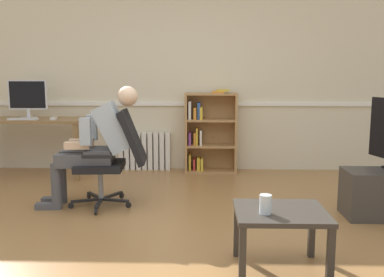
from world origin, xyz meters
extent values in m
plane|color=olive|center=(0.00, 0.00, 0.00)|extent=(18.00, 18.00, 0.00)
cube|color=beige|center=(0.00, 2.65, 1.35)|extent=(12.00, 0.10, 2.70)
cube|color=white|center=(0.00, 2.58, 0.92)|extent=(12.00, 0.03, 0.05)
cube|color=olive|center=(-1.32, 1.89, 0.36)|extent=(0.06, 0.06, 0.72)
cube|color=olive|center=(-1.32, 2.41, 0.36)|extent=(0.06, 0.06, 0.72)
cube|color=olive|center=(-1.98, 2.15, 0.74)|extent=(1.38, 0.60, 0.04)
cube|color=silver|center=(-2.04, 2.21, 0.76)|extent=(0.18, 0.14, 0.01)
cube|color=silver|center=(-2.04, 2.23, 0.82)|extent=(0.04, 0.02, 0.10)
cube|color=silver|center=(-2.04, 2.23, 1.06)|extent=(0.51, 0.02, 0.39)
cube|color=black|center=(-2.04, 2.22, 1.06)|extent=(0.47, 0.00, 0.35)
cube|color=silver|center=(-2.02, 2.01, 0.77)|extent=(0.36, 0.12, 0.02)
cube|color=white|center=(-1.64, 2.03, 0.77)|extent=(0.06, 0.10, 0.03)
cube|color=#AD7F4C|center=(0.03, 2.42, 0.54)|extent=(0.03, 0.28, 1.08)
cube|color=#AD7F4C|center=(0.69, 2.42, 0.54)|extent=(0.03, 0.28, 1.08)
cube|color=#AD7F4C|center=(0.36, 2.56, 0.54)|extent=(0.67, 0.02, 1.08)
cube|color=#AD7F4C|center=(0.36, 2.42, 0.01)|extent=(0.63, 0.28, 0.03)
cube|color=#AD7F4C|center=(0.36, 2.42, 0.36)|extent=(0.63, 0.28, 0.03)
cube|color=#AD7F4C|center=(0.36, 2.42, 0.71)|extent=(0.63, 0.28, 0.03)
cube|color=#AD7F4C|center=(0.36, 2.42, 1.06)|extent=(0.63, 0.28, 0.03)
cube|color=gold|center=(0.08, 2.44, 0.13)|extent=(0.03, 0.19, 0.21)
cube|color=#89428E|center=(0.08, 2.42, 0.46)|extent=(0.03, 0.19, 0.17)
cube|color=white|center=(0.08, 2.41, 0.85)|extent=(0.03, 0.19, 0.24)
cube|color=red|center=(0.14, 2.43, 0.10)|extent=(0.03, 0.19, 0.15)
cube|color=orange|center=(0.14, 2.44, 0.46)|extent=(0.03, 0.19, 0.16)
cube|color=orange|center=(0.15, 2.41, 0.81)|extent=(0.04, 0.19, 0.16)
cube|color=gold|center=(0.19, 2.43, 0.11)|extent=(0.04, 0.19, 0.17)
cube|color=gold|center=(0.17, 2.43, 0.49)|extent=(0.02, 0.19, 0.23)
cube|color=#2D519E|center=(0.20, 2.43, 0.84)|extent=(0.04, 0.19, 0.22)
cube|color=gold|center=(0.24, 2.40, 0.11)|extent=(0.03, 0.19, 0.17)
cube|color=white|center=(0.22, 2.41, 0.48)|extent=(0.03, 0.19, 0.20)
cube|color=gold|center=(0.23, 2.41, 0.81)|extent=(0.04, 0.19, 0.16)
cube|color=orange|center=(0.45, 2.41, 1.09)|extent=(0.16, 0.22, 0.02)
cube|color=gold|center=(0.51, 2.41, 1.11)|extent=(0.16, 0.22, 0.02)
cube|color=white|center=(-0.89, 2.54, 0.26)|extent=(0.06, 0.08, 0.53)
cube|color=white|center=(-0.81, 2.54, 0.26)|extent=(0.06, 0.08, 0.53)
cube|color=white|center=(-0.73, 2.54, 0.26)|extent=(0.06, 0.08, 0.53)
cube|color=white|center=(-0.65, 2.54, 0.26)|extent=(0.06, 0.08, 0.53)
cube|color=white|center=(-0.56, 2.54, 0.26)|extent=(0.06, 0.08, 0.53)
cube|color=white|center=(-0.48, 2.54, 0.26)|extent=(0.06, 0.08, 0.53)
cube|color=white|center=(-0.40, 2.54, 0.26)|extent=(0.06, 0.08, 0.53)
cube|color=white|center=(-0.32, 2.54, 0.26)|extent=(0.06, 0.08, 0.53)
cube|color=white|center=(-0.24, 2.54, 0.26)|extent=(0.06, 0.08, 0.53)
cube|color=black|center=(-0.77, 0.74, 0.07)|extent=(0.06, 0.30, 0.02)
cylinder|color=black|center=(-0.76, 0.59, 0.03)|extent=(0.03, 0.06, 0.06)
cube|color=black|center=(-0.63, 0.85, 0.07)|extent=(0.30, 0.11, 0.02)
cylinder|color=black|center=(-0.49, 0.82, 0.03)|extent=(0.06, 0.03, 0.06)
cube|color=black|center=(-0.70, 1.02, 0.07)|extent=(0.19, 0.27, 0.02)
cylinder|color=black|center=(-0.62, 1.15, 0.03)|extent=(0.05, 0.06, 0.06)
cube|color=black|center=(-0.87, 1.01, 0.07)|extent=(0.22, 0.25, 0.02)
cylinder|color=black|center=(-0.97, 1.12, 0.03)|extent=(0.05, 0.06, 0.06)
cube|color=black|center=(-0.92, 0.83, 0.07)|extent=(0.29, 0.15, 0.02)
cylinder|color=black|center=(-1.06, 0.78, 0.03)|extent=(0.06, 0.04, 0.06)
cylinder|color=gray|center=(-0.78, 0.89, 0.23)|extent=(0.05, 0.05, 0.30)
cube|color=black|center=(-0.78, 0.89, 0.41)|extent=(0.49, 0.49, 0.07)
cube|color=black|center=(-0.45, 0.91, 0.71)|extent=(0.29, 0.45, 0.54)
cube|color=black|center=(-0.78, 1.15, 0.56)|extent=(0.28, 0.06, 0.03)
cube|color=black|center=(-0.74, 0.63, 0.56)|extent=(0.28, 0.06, 0.03)
cube|color=#4C4C51|center=(-0.78, 0.89, 0.52)|extent=(0.28, 0.36, 0.14)
cube|color=#A3B2C1|center=(-0.63, 0.90, 0.80)|extent=(0.41, 0.37, 0.52)
sphere|color=beige|center=(-0.49, 0.91, 1.11)|extent=(0.20, 0.20, 0.20)
cube|color=white|center=(-1.06, 0.87, 0.62)|extent=(0.15, 0.05, 0.02)
cube|color=#4C4C51|center=(-0.99, 0.98, 0.49)|extent=(0.43, 0.16, 0.13)
cylinder|color=#4C4C51|center=(-1.20, 0.96, 0.23)|extent=(0.10, 0.10, 0.46)
cube|color=#4C4C51|center=(-1.30, 0.96, 0.03)|extent=(0.23, 0.10, 0.06)
cube|color=#4C4C51|center=(-0.98, 0.78, 0.49)|extent=(0.43, 0.16, 0.13)
cylinder|color=#4C4C51|center=(-1.19, 0.76, 0.23)|extent=(0.10, 0.10, 0.46)
cube|color=#4C4C51|center=(-1.29, 0.76, 0.03)|extent=(0.23, 0.10, 0.06)
cube|color=#A3B2C1|center=(-0.89, 1.04, 0.78)|extent=(0.11, 0.09, 0.26)
cube|color=beige|center=(-0.98, 0.97, 0.64)|extent=(0.24, 0.09, 0.07)
cube|color=#A3B2C1|center=(-0.87, 0.72, 0.78)|extent=(0.11, 0.09, 0.26)
cube|color=beige|center=(-0.97, 0.78, 0.64)|extent=(0.24, 0.09, 0.07)
cube|color=#332D28|center=(0.51, -0.74, 0.20)|extent=(0.04, 0.04, 0.39)
cube|color=#332D28|center=(1.05, -0.74, 0.20)|extent=(0.04, 0.04, 0.39)
cube|color=#332D28|center=(1.05, -0.28, 0.20)|extent=(0.04, 0.04, 0.39)
cube|color=#332D28|center=(0.51, -0.28, 0.20)|extent=(0.04, 0.04, 0.39)
cube|color=#332D28|center=(0.78, -0.51, 0.41)|extent=(0.60, 0.52, 0.03)
cylinder|color=silver|center=(0.67, -0.59, 0.49)|extent=(0.08, 0.08, 0.13)
camera|label=1|loc=(0.27, -3.23, 1.32)|focal=39.45mm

